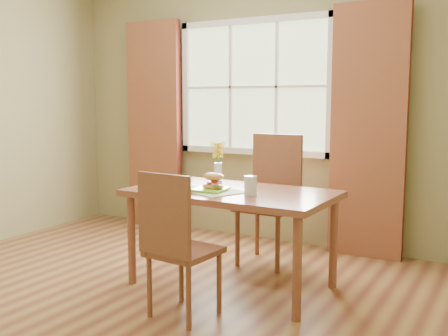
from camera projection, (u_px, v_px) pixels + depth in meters
room at (129, 104)px, 3.51m from camera, size 4.24×3.84×2.74m
window at (254, 87)px, 5.11m from camera, size 1.62×0.06×1.32m
curtain_left at (154, 126)px, 5.64m from camera, size 0.65×0.08×2.20m
curtain_right at (368, 132)px, 4.51m from camera, size 0.65×0.08×2.20m
dining_table at (231, 200)px, 3.83m from camera, size 1.49×0.86×0.72m
chair_near at (176, 240)px, 3.24m from camera, size 0.42×0.42×0.94m
chair_far at (272, 192)px, 4.45m from camera, size 0.46×0.46×1.09m
placemat at (211, 191)px, 3.78m from camera, size 0.54×0.48×0.01m
plate at (210, 190)px, 3.75m from camera, size 0.24×0.24×0.01m
croissant_sandwich at (213, 181)px, 3.74m from camera, size 0.18×0.13×0.12m
water_glass at (250, 186)px, 3.61m from camera, size 0.09×0.09×0.13m
flower_vase at (218, 157)px, 4.12m from camera, size 0.14×0.14×0.33m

